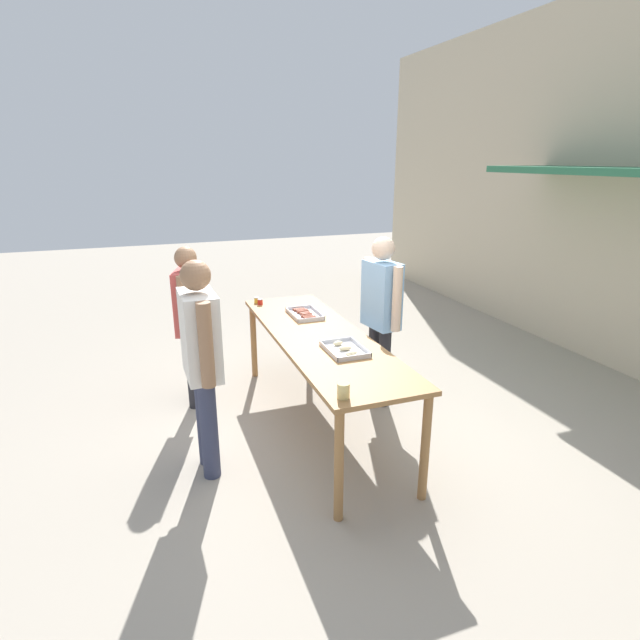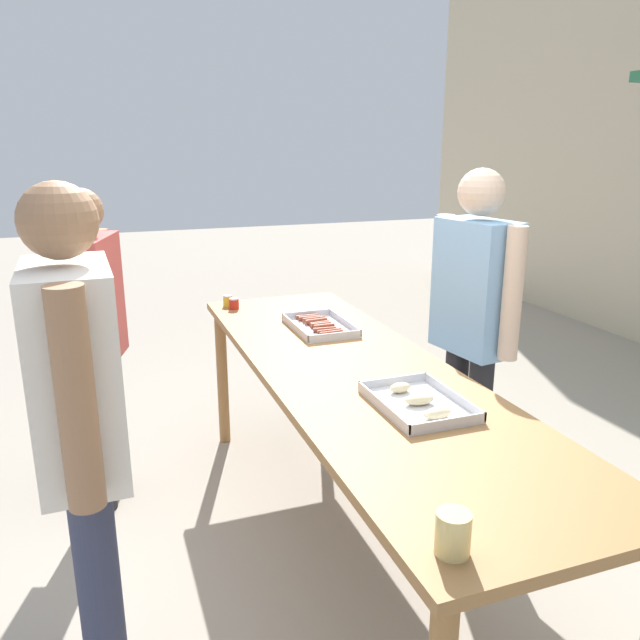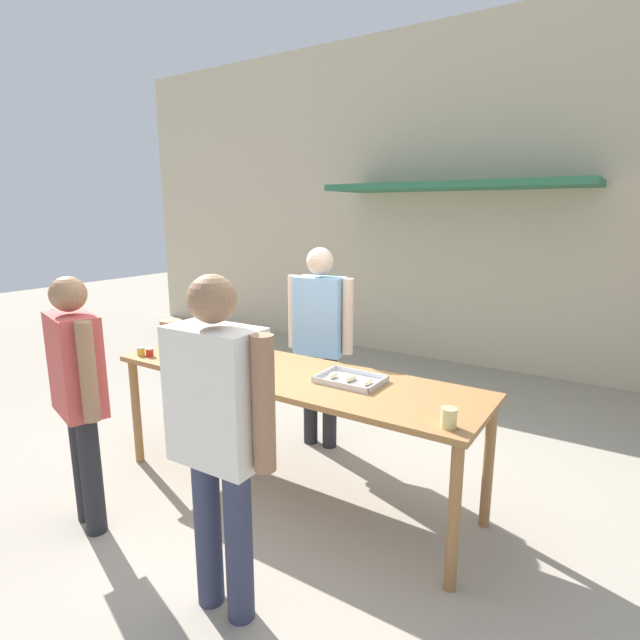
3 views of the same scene
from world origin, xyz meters
The scene contains 10 objects.
ground_plane centered at (0.00, 0.00, 0.00)m, with size 24.00×24.00×0.00m, color #A39989.
serving_table centered at (0.00, 0.00, 0.85)m, with size 2.84×0.83×0.94m.
food_tray_sausages centered at (-0.64, 0.06, 0.95)m, with size 0.46×0.29×0.04m.
food_tray_buns centered at (0.47, 0.06, 0.96)m, with size 0.44×0.31×0.05m.
condiment_jar_mustard centered at (-1.29, -0.31, 0.97)m, with size 0.06×0.06×0.07m.
condiment_jar_ketchup centered at (-1.21, -0.29, 0.97)m, with size 0.06×0.06×0.07m.
beer_cup centered at (1.28, -0.29, 1.00)m, with size 0.09×0.09×0.11m.
person_server_behind_table centered at (-0.24, 0.76, 1.08)m, with size 0.61×0.29×1.80m.
person_customer_holding_hotdog centered at (-0.89, -1.10, 1.01)m, with size 0.61×0.36×1.70m.
person_customer_with_cup centered at (0.39, -1.14, 1.07)m, with size 0.69×0.27×1.81m.
Camera 2 is at (2.41, -1.05, 1.91)m, focal length 35.00 mm.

